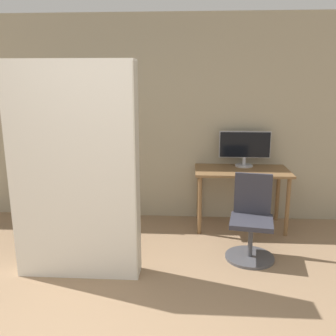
# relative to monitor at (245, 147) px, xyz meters

# --- Properties ---
(wall_back) EXTENTS (8.00, 0.06, 2.70)m
(wall_back) POSITION_rel_monitor_xyz_m (-1.28, 0.16, 0.33)
(wall_back) COLOR tan
(wall_back) RESTS_ON ground
(desk) EXTENTS (1.18, 0.65, 0.76)m
(desk) POSITION_rel_monitor_xyz_m (-0.05, -0.19, -0.37)
(desk) COLOR brown
(desk) RESTS_ON ground
(monitor) EXTENTS (0.66, 0.23, 0.46)m
(monitor) POSITION_rel_monitor_xyz_m (0.00, 0.00, 0.00)
(monitor) COLOR #B7B7BC
(monitor) RESTS_ON desk
(office_chair) EXTENTS (0.52, 0.52, 0.89)m
(office_chair) POSITION_rel_monitor_xyz_m (-0.04, -1.05, -0.67)
(office_chair) COLOR #4C4C51
(office_chair) RESTS_ON ground
(bookshelf) EXTENTS (0.70, 0.27, 1.66)m
(bookshelf) POSITION_rel_monitor_xyz_m (-2.46, 0.02, -0.20)
(bookshelf) COLOR brown
(bookshelf) RESTS_ON ground
(mattress_near) EXTENTS (1.18, 0.27, 2.05)m
(mattress_near) POSITION_rel_monitor_xyz_m (-1.77, -1.52, 0.00)
(mattress_near) COLOR silver
(mattress_near) RESTS_ON ground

